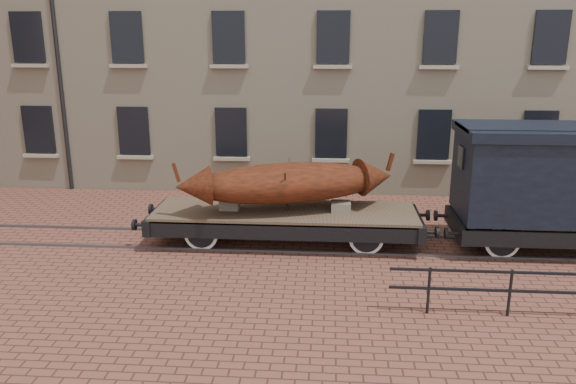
{
  "coord_description": "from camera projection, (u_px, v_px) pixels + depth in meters",
  "views": [
    {
      "loc": [
        0.93,
        -14.35,
        5.47
      ],
      "look_at": [
        -0.17,
        0.5,
        1.3
      ],
      "focal_mm": 35.0,
      "sensor_mm": 36.0,
      "label": 1
    }
  ],
  "objects": [
    {
      "name": "ground",
      "position": [
        293.0,
        243.0,
        15.32
      ],
      "size": [
        90.0,
        90.0,
        0.0
      ],
      "primitive_type": "plane",
      "color": "brown"
    },
    {
      "name": "goods_van",
      "position": [
        571.0,
        174.0,
        14.26
      ],
      "size": [
        6.38,
        2.33,
        3.3
      ],
      "color": "black",
      "rests_on": "ground"
    },
    {
      "name": "iron_boat",
      "position": [
        287.0,
        183.0,
        14.87
      ],
      "size": [
        5.89,
        3.04,
        1.45
      ],
      "color": "maroon",
      "rests_on": "flatcar_wagon"
    },
    {
      "name": "rail_track",
      "position": [
        293.0,
        242.0,
        15.31
      ],
      "size": [
        30.0,
        1.52,
        0.06
      ],
      "color": "#59595E",
      "rests_on": "ground"
    },
    {
      "name": "flatcar_wagon",
      "position": [
        285.0,
        217.0,
        15.13
      ],
      "size": [
        7.93,
        2.15,
        1.2
      ],
      "color": "brown",
      "rests_on": "ground"
    }
  ]
}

